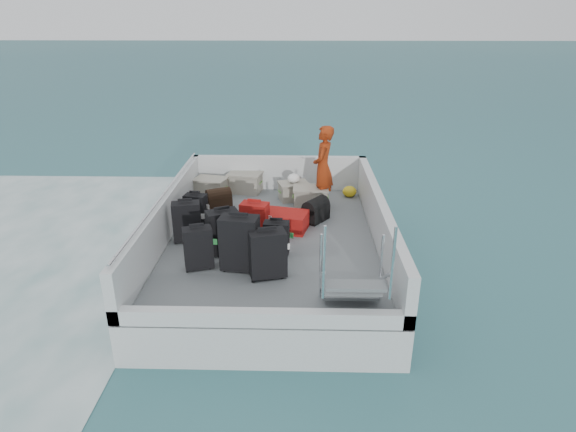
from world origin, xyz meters
name	(u,v)px	position (x,y,z in m)	size (l,w,h in m)	color
ground	(273,270)	(0.00, 0.00, 0.00)	(160.00, 160.00, 0.00)	#1B5060
ferry_hull	(272,255)	(0.00, 0.00, 0.30)	(3.60, 5.00, 0.60)	silver
deck	(272,238)	(0.00, 0.00, 0.61)	(3.30, 4.70, 0.02)	slate
deck_fittings	(293,225)	(0.35, -0.32, 0.99)	(3.60, 5.00, 0.90)	silver
suitcase_0	(198,249)	(-0.99, -1.07, 0.94)	(0.41, 0.23, 0.63)	black
suitcase_1	(187,222)	(-1.36, -0.16, 0.95)	(0.44, 0.25, 0.66)	black
suitcase_2	(196,209)	(-1.35, 0.54, 0.89)	(0.37, 0.22, 0.54)	black
suitcase_3	(240,244)	(-0.39, -1.08, 1.02)	(0.53, 0.31, 0.81)	black
suitcase_4	(223,232)	(-0.71, -0.57, 0.97)	(0.47, 0.28, 0.69)	black
suitcase_5	(255,221)	(-0.28, -0.03, 0.92)	(0.44, 0.26, 0.61)	#B41B0D
suitcase_6	(268,254)	(0.01, -1.28, 0.96)	(0.50, 0.29, 0.69)	black
suitcase_7	(276,238)	(0.10, -0.61, 0.89)	(0.38, 0.22, 0.53)	black
suitcase_8	(284,221)	(0.18, 0.34, 0.77)	(0.51, 0.77, 0.31)	#B41B0D
duffel_0	(219,202)	(-1.07, 1.21, 0.78)	(0.44, 0.30, 0.32)	black
duffel_1	(254,218)	(-0.34, 0.44, 0.78)	(0.40, 0.30, 0.32)	black
duffel_2	(316,212)	(0.73, 0.73, 0.78)	(0.49, 0.30, 0.32)	black
crate_0	(211,188)	(-1.34, 1.91, 0.80)	(0.58, 0.40, 0.35)	gray
crate_1	(245,183)	(-0.67, 2.20, 0.81)	(0.63, 0.43, 0.38)	gray
crate_2	(294,192)	(0.33, 1.77, 0.78)	(0.54, 0.37, 0.32)	gray
crate_3	(310,198)	(0.65, 1.36, 0.81)	(0.62, 0.43, 0.37)	gray
yellow_bag	(349,191)	(1.45, 1.97, 0.73)	(0.28, 0.26, 0.22)	gold
white_bag	(294,180)	(0.33, 1.77, 1.03)	(0.24, 0.24, 0.18)	white
passenger	(323,167)	(0.88, 1.41, 1.40)	(0.57, 0.37, 1.56)	red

